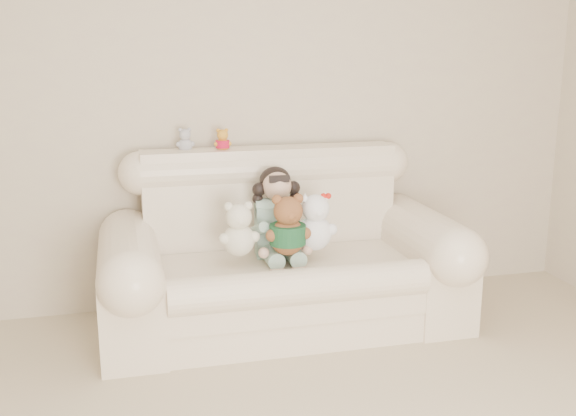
{
  "coord_description": "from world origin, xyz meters",
  "views": [
    {
      "loc": [
        -0.78,
        -1.67,
        1.64
      ],
      "look_at": [
        0.13,
        1.9,
        0.75
      ],
      "focal_mm": 42.23,
      "sensor_mm": 36.0,
      "label": 1
    }
  ],
  "objects_px": {
    "brown_teddy": "(288,219)",
    "white_cat": "(315,216)",
    "sofa": "(284,243)",
    "cream_teddy": "(239,224)",
    "seated_child": "(277,211)"
  },
  "relations": [
    {
      "from": "seated_child",
      "to": "cream_teddy",
      "type": "height_order",
      "value": "seated_child"
    },
    {
      "from": "sofa",
      "to": "white_cat",
      "type": "height_order",
      "value": "sofa"
    },
    {
      "from": "sofa",
      "to": "brown_teddy",
      "type": "relative_size",
      "value": 5.2
    },
    {
      "from": "brown_teddy",
      "to": "white_cat",
      "type": "xyz_separation_m",
      "value": [
        0.17,
        0.05,
        -0.0
      ]
    },
    {
      "from": "white_cat",
      "to": "cream_teddy",
      "type": "bearing_deg",
      "value": -177.19
    },
    {
      "from": "sofa",
      "to": "cream_teddy",
      "type": "relative_size",
      "value": 5.84
    },
    {
      "from": "cream_teddy",
      "to": "seated_child",
      "type": "bearing_deg",
      "value": 46.47
    },
    {
      "from": "sofa",
      "to": "white_cat",
      "type": "relative_size",
      "value": 5.33
    },
    {
      "from": "brown_teddy",
      "to": "sofa",
      "type": "bearing_deg",
      "value": 80.61
    },
    {
      "from": "sofa",
      "to": "cream_teddy",
      "type": "distance_m",
      "value": 0.35
    },
    {
      "from": "sofa",
      "to": "seated_child",
      "type": "bearing_deg",
      "value": 105.72
    },
    {
      "from": "white_cat",
      "to": "cream_teddy",
      "type": "height_order",
      "value": "white_cat"
    },
    {
      "from": "seated_child",
      "to": "white_cat",
      "type": "relative_size",
      "value": 1.37
    },
    {
      "from": "white_cat",
      "to": "brown_teddy",
      "type": "bearing_deg",
      "value": -161.8
    },
    {
      "from": "seated_child",
      "to": "cream_teddy",
      "type": "bearing_deg",
      "value": -138.36
    }
  ]
}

